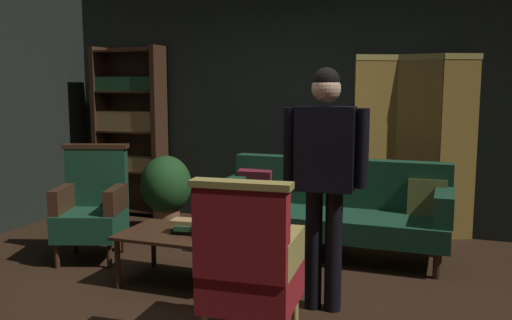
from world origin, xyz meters
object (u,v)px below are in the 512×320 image
at_px(bookshelf, 130,128).
at_px(book_tan_leather, 188,222).
at_px(potted_plant, 166,188).
at_px(folding_screen, 418,144).
at_px(coffee_table, 185,238).
at_px(book_black_cloth, 188,231).
at_px(armchair_gilt_accent, 249,265).
at_px(standing_figure, 325,167).
at_px(velvet_couch, 334,206).
at_px(book_green_cloth, 188,226).
at_px(armchair_wing_left, 92,206).

height_order(bookshelf, book_tan_leather, bookshelf).
bearing_deg(potted_plant, book_tan_leather, -54.45).
bearing_deg(folding_screen, coffee_table, -128.17).
bearing_deg(book_black_cloth, folding_screen, 52.15).
bearing_deg(bookshelf, armchair_gilt_accent, -46.34).
relative_size(armchair_gilt_accent, standing_figure, 0.61).
bearing_deg(book_black_cloth, potted_plant, 125.55).
distance_m(velvet_couch, book_green_cloth, 1.52).
height_order(bookshelf, book_green_cloth, bookshelf).
height_order(coffee_table, potted_plant, potted_plant).
distance_m(armchair_gilt_accent, armchair_wing_left, 2.20).
height_order(bookshelf, standing_figure, bookshelf).
bearing_deg(standing_figure, armchair_wing_left, 169.66).
distance_m(bookshelf, potted_plant, 1.22).
bearing_deg(standing_figure, book_tan_leather, 174.19).
relative_size(bookshelf, book_tan_leather, 8.06).
relative_size(standing_figure, book_tan_leather, 6.69).
relative_size(armchair_gilt_accent, book_black_cloth, 4.43).
xyz_separation_m(velvet_couch, armchair_gilt_accent, (-0.12, -1.96, 0.04)).
bearing_deg(velvet_couch, armchair_wing_left, -155.98).
bearing_deg(book_tan_leather, potted_plant, 125.55).
height_order(coffee_table, armchair_wing_left, armchair_wing_left).
distance_m(coffee_table, book_green_cloth, 0.10).
height_order(standing_figure, book_tan_leather, standing_figure).
bearing_deg(armchair_gilt_accent, standing_figure, 63.60).
bearing_deg(armchair_gilt_accent, book_green_cloth, 136.83).
bearing_deg(armchair_wing_left, book_green_cloth, -14.71).
relative_size(velvet_couch, potted_plant, 2.53).
bearing_deg(armchair_wing_left, book_tan_leather, -14.71).
xyz_separation_m(book_black_cloth, book_green_cloth, (0.00, 0.00, 0.04)).
bearing_deg(standing_figure, velvet_couch, 98.66).
relative_size(folding_screen, book_tan_leather, 7.47).
distance_m(book_green_cloth, book_tan_leather, 0.04).
height_order(folding_screen, armchair_gilt_accent, folding_screen).
distance_m(folding_screen, armchair_wing_left, 3.29).
xyz_separation_m(armchair_wing_left, book_black_cloth, (1.13, -0.30, -0.05)).
relative_size(velvet_couch, armchair_wing_left, 2.04).
height_order(folding_screen, book_green_cloth, folding_screen).
xyz_separation_m(standing_figure, potted_plant, (-2.06, 1.42, -0.54)).
height_order(potted_plant, book_green_cloth, potted_plant).
relative_size(folding_screen, velvet_couch, 0.90).
bearing_deg(standing_figure, armchair_gilt_accent, -116.40).
distance_m(coffee_table, potted_plant, 1.60).
xyz_separation_m(bookshelf, standing_figure, (2.90, -2.07, -0.05)).
bearing_deg(book_green_cloth, standing_figure, -5.81).
height_order(velvet_couch, standing_figure, standing_figure).
bearing_deg(book_black_cloth, bookshelf, 132.34).
xyz_separation_m(armchair_wing_left, book_tan_leather, (1.13, -0.30, 0.02)).
height_order(armchair_wing_left, book_tan_leather, armchair_wing_left).
bearing_deg(velvet_couch, book_tan_leather, -127.25).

